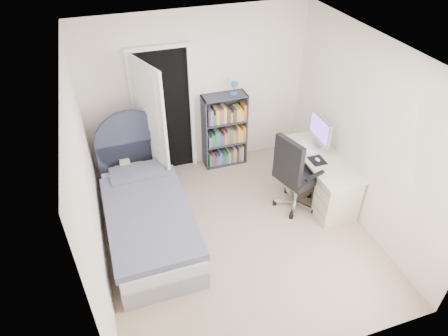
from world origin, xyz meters
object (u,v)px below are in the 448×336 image
object	(u,v)px
office_chair	(295,171)
nightstand	(129,170)
floor_lamp	(149,149)
desk	(319,174)
bookcase	(225,132)
bed	(147,215)

from	to	relation	value
office_chair	nightstand	bearing A→B (deg)	152.49
floor_lamp	desk	xyz separation A→B (m)	(2.27, -1.19, -0.17)
floor_lamp	office_chair	bearing A→B (deg)	-37.06
office_chair	bookcase	bearing A→B (deg)	111.01
bed	floor_lamp	distance (m)	1.22
bed	office_chair	size ratio (longest dim) A/B	1.82
floor_lamp	office_chair	world-z (taller)	floor_lamp
bookcase	floor_lamp	bearing A→B (deg)	-178.04
bed	desk	world-z (taller)	bed
floor_lamp	bookcase	world-z (taller)	bookcase
bed	office_chair	distance (m)	2.06
nightstand	floor_lamp	world-z (taller)	floor_lamp
nightstand	office_chair	distance (m)	2.41
desk	bed	bearing A→B (deg)	179.40
bed	floor_lamp	size ratio (longest dim) A/B	1.62
bed	bookcase	size ratio (longest dim) A/B	1.50
bookcase	office_chair	size ratio (longest dim) A/B	1.21
bookcase	nightstand	bearing A→B (deg)	-170.43
floor_lamp	bookcase	distance (m)	1.24
bed	desk	bearing A→B (deg)	-0.60
bed	office_chair	world-z (taller)	bed
floor_lamp	office_chair	size ratio (longest dim) A/B	1.12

